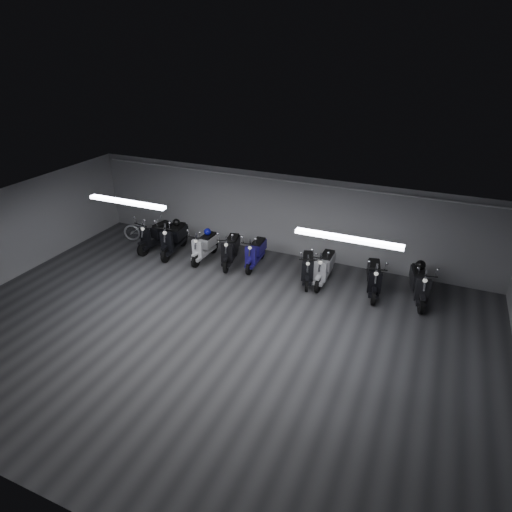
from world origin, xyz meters
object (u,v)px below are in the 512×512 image
at_px(scooter_4, 255,248).
at_px(scooter_5, 308,263).
at_px(helmet_2, 421,265).
at_px(scooter_7, 374,273).
at_px(helmet_0, 208,232).
at_px(scooter_9, 420,279).
at_px(scooter_0, 155,231).
at_px(scooter_1, 173,234).
at_px(helmet_1, 176,222).
at_px(scooter_3, 230,245).
at_px(scooter_6, 325,262).
at_px(scooter_2, 204,242).
at_px(bicycle, 147,226).

distance_m(scooter_4, scooter_5, 1.87).
bearing_deg(helmet_2, scooter_7, -163.41).
bearing_deg(helmet_0, scooter_9, -0.79).
height_order(scooter_0, scooter_4, scooter_0).
xyz_separation_m(scooter_0, scooter_9, (8.74, 0.12, -0.01)).
xyz_separation_m(scooter_1, helmet_1, (-0.03, 0.28, 0.31)).
height_order(scooter_1, scooter_7, scooter_1).
relative_size(scooter_3, scooter_6, 1.00).
distance_m(scooter_1, scooter_4, 2.95).
bearing_deg(scooter_6, scooter_3, -179.55).
bearing_deg(scooter_2, scooter_6, 2.57).
distance_m(scooter_6, helmet_1, 5.30).
height_order(scooter_3, scooter_9, scooter_9).
relative_size(scooter_4, scooter_7, 0.95).
distance_m(scooter_6, bicycle, 6.73).
height_order(scooter_2, scooter_4, scooter_2).
bearing_deg(scooter_0, helmet_0, 16.87).
height_order(scooter_3, helmet_0, scooter_3).
bearing_deg(scooter_7, scooter_0, 168.35).
xyz_separation_m(scooter_3, scooter_4, (0.82, 0.17, -0.03)).
distance_m(scooter_2, scooter_5, 3.60).
height_order(scooter_4, helmet_1, scooter_4).
bearing_deg(scooter_7, bicycle, 165.09).
relative_size(scooter_6, scooter_9, 0.97).
distance_m(scooter_1, scooter_6, 5.25).
relative_size(scooter_0, scooter_7, 1.04).
relative_size(scooter_0, scooter_4, 1.09).
relative_size(scooter_1, helmet_1, 7.65).
height_order(bicycle, helmet_2, bicycle).
height_order(scooter_2, scooter_9, scooter_9).
bearing_deg(scooter_0, bicycle, 157.14).
distance_m(scooter_6, helmet_0, 4.07).
bearing_deg(scooter_4, scooter_3, -171.84).
height_order(scooter_2, helmet_2, scooter_2).
height_order(scooter_9, helmet_1, scooter_9).
height_order(scooter_3, scooter_7, scooter_7).
bearing_deg(scooter_2, helmet_0, 90.00).
distance_m(scooter_0, scooter_1, 0.77).
xyz_separation_m(scooter_2, bicycle, (-2.65, 0.50, -0.07)).
relative_size(scooter_1, scooter_9, 1.06).
height_order(scooter_2, scooter_6, scooter_6).
bearing_deg(helmet_1, helmet_2, 1.01).
bearing_deg(scooter_7, scooter_4, 165.36).
xyz_separation_m(scooter_0, scooter_6, (6.02, 0.07, -0.02)).
relative_size(scooter_2, scooter_9, 0.93).
xyz_separation_m(scooter_5, helmet_1, (-4.81, 0.31, 0.42)).
height_order(scooter_5, scooter_7, scooter_7).
height_order(scooter_7, helmet_1, scooter_7).
xyz_separation_m(scooter_9, helmet_2, (-0.06, 0.25, 0.31)).
distance_m(scooter_4, helmet_1, 2.99).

